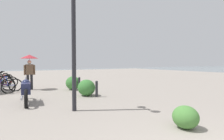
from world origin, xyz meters
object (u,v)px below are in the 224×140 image
at_px(lamppost, 74,25).
at_px(bollard_near, 97,88).
at_px(bicycle_blue, 4,85).
at_px(bicycle_white, 0,79).
at_px(pedestrian, 29,62).
at_px(motorcycle, 26,91).
at_px(bollard_mid, 79,84).
at_px(bicycle_red, 2,82).

relative_size(lamppost, bollard_near, 5.66).
relative_size(bicycle_blue, bollard_near, 2.35).
bearing_deg(bicycle_white, bicycle_blue, -177.58).
bearing_deg(pedestrian, motorcycle, 170.63).
distance_m(bicycle_white, bollard_mid, 7.47).
distance_m(bicycle_red, bollard_mid, 5.18).
bearing_deg(bollard_near, bicycle_white, 23.71).
xyz_separation_m(motorcycle, bicycle_blue, (3.77, 0.65, -0.14)).
xyz_separation_m(lamppost, bicycle_white, (10.45, 2.08, -2.46)).
distance_m(bicycle_white, bollard_near, 9.44).
relative_size(lamppost, bicycle_red, 2.41).
bearing_deg(bicycle_blue, bollard_near, -138.02).
height_order(motorcycle, bollard_mid, motorcycle).
distance_m(bicycle_red, bicycle_white, 2.80).
bearing_deg(bollard_near, bicycle_red, 32.26).
bearing_deg(bicycle_blue, motorcycle, -170.20).
bearing_deg(bicycle_blue, lamppost, -162.07).
bearing_deg(pedestrian, bicycle_white, 17.73).
relative_size(bicycle_white, bollard_near, 2.35).
distance_m(bicycle_white, pedestrian, 5.00).
xyz_separation_m(bicycle_red, bollard_near, (-5.84, -3.68, 0.04)).
xyz_separation_m(lamppost, bollard_mid, (4.02, -1.72, -2.41)).
height_order(bicycle_white, bollard_mid, bicycle_white).
bearing_deg(bicycle_blue, bollard_mid, -116.45).
xyz_separation_m(bicycle_red, bicycle_white, (2.80, 0.11, 0.00)).
distance_m(lamppost, pedestrian, 6.00).
distance_m(motorcycle, bicycle_white, 8.45).
relative_size(motorcycle, pedestrian, 1.07).
bearing_deg(motorcycle, bicycle_white, 5.75).
relative_size(bicycle_red, bollard_mid, 2.30).
bearing_deg(bollard_mid, pedestrian, 51.90).
height_order(lamppost, pedestrian, lamppost).
bearing_deg(bicycle_white, lamppost, -168.76).
height_order(motorcycle, bicycle_white, motorcycle).
distance_m(motorcycle, bicycle_red, 5.66).
distance_m(lamppost, bicycle_red, 8.27).
bearing_deg(bicycle_red, motorcycle, -172.51).
height_order(bicycle_red, bollard_near, bicycle_red).
bearing_deg(lamppost, bicycle_blue, 17.93).
height_order(bicycle_blue, bollard_mid, bicycle_blue).
bearing_deg(pedestrian, bollard_near, -150.07).
xyz_separation_m(bicycle_blue, bollard_mid, (-1.79, -3.60, 0.04)).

